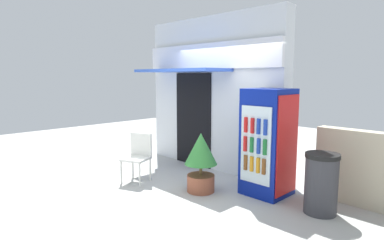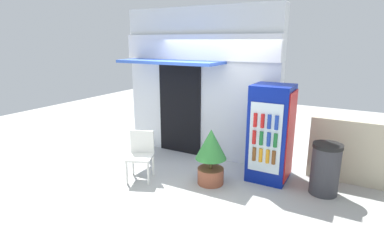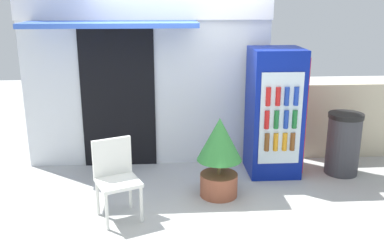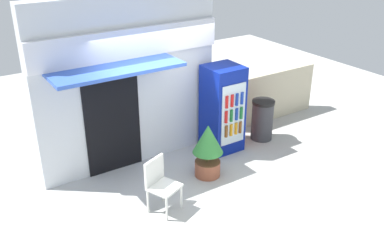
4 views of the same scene
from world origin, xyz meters
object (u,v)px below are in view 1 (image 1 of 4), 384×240
at_px(drink_cooler, 268,142).
at_px(plastic_chair, 138,154).
at_px(potted_plant_near_shop, 201,158).
at_px(trash_bin, 321,183).

height_order(drink_cooler, plastic_chair, drink_cooler).
xyz_separation_m(plastic_chair, potted_plant_near_shop, (1.21, 0.42, 0.06)).
relative_size(drink_cooler, potted_plant_near_shop, 1.74).
bearing_deg(trash_bin, plastic_chair, -161.59).
height_order(potted_plant_near_shop, trash_bin, potted_plant_near_shop).
xyz_separation_m(plastic_chair, trash_bin, (3.02, 1.00, -0.07)).
relative_size(drink_cooler, plastic_chair, 1.97).
relative_size(plastic_chair, trash_bin, 1.02).
relative_size(potted_plant_near_shop, trash_bin, 1.16).
distance_m(plastic_chair, potted_plant_near_shop, 1.29).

